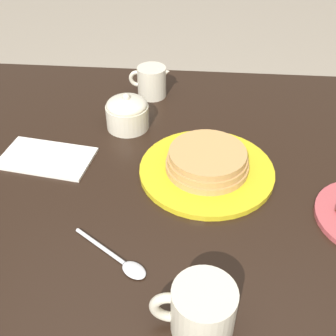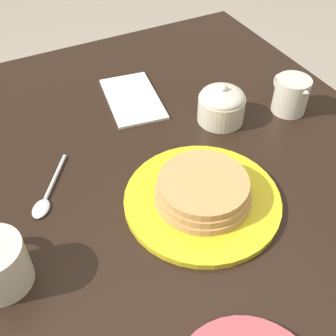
{
  "view_description": "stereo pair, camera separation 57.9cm",
  "coord_description": "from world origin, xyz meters",
  "px_view_note": "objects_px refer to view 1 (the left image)",
  "views": [
    {
      "loc": [
        -0.03,
        0.67,
        1.3
      ],
      "look_at": [
        0.02,
        0.03,
        0.78
      ],
      "focal_mm": 45.0,
      "sensor_mm": 36.0,
      "label": 1
    },
    {
      "loc": [
        -0.46,
        0.28,
        1.31
      ],
      "look_at": [
        0.02,
        0.03,
        0.78
      ],
      "focal_mm": 45.0,
      "sensor_mm": 36.0,
      "label": 2
    }
  ],
  "objects_px": {
    "creamer_pitcher": "(152,81)",
    "sugar_bowl": "(127,112)",
    "napkin": "(47,158)",
    "pancake_plate": "(207,165)",
    "coffee_mug": "(201,309)",
    "spoon": "(122,262)"
  },
  "relations": [
    {
      "from": "creamer_pitcher",
      "to": "sugar_bowl",
      "type": "height_order",
      "value": "same"
    },
    {
      "from": "sugar_bowl",
      "to": "napkin",
      "type": "height_order",
      "value": "sugar_bowl"
    },
    {
      "from": "pancake_plate",
      "to": "coffee_mug",
      "type": "relative_size",
      "value": 2.3
    },
    {
      "from": "pancake_plate",
      "to": "coffee_mug",
      "type": "distance_m",
      "value": 0.34
    },
    {
      "from": "pancake_plate",
      "to": "spoon",
      "type": "bearing_deg",
      "value": 61.04
    },
    {
      "from": "pancake_plate",
      "to": "coffee_mug",
      "type": "xyz_separation_m",
      "value": [
        0.0,
        0.34,
        0.02
      ]
    },
    {
      "from": "pancake_plate",
      "to": "napkin",
      "type": "bearing_deg",
      "value": -2.74
    },
    {
      "from": "napkin",
      "to": "spoon",
      "type": "xyz_separation_m",
      "value": [
        -0.21,
        0.26,
        0.0
      ]
    },
    {
      "from": "coffee_mug",
      "to": "sugar_bowl",
      "type": "relative_size",
      "value": 1.21
    },
    {
      "from": "coffee_mug",
      "to": "spoon",
      "type": "distance_m",
      "value": 0.17
    },
    {
      "from": "napkin",
      "to": "creamer_pitcher",
      "type": "bearing_deg",
      "value": -123.68
    },
    {
      "from": "pancake_plate",
      "to": "creamer_pitcher",
      "type": "relative_size",
      "value": 2.49
    },
    {
      "from": "pancake_plate",
      "to": "napkin",
      "type": "distance_m",
      "value": 0.34
    },
    {
      "from": "spoon",
      "to": "napkin",
      "type": "bearing_deg",
      "value": -51.27
    },
    {
      "from": "coffee_mug",
      "to": "napkin",
      "type": "xyz_separation_m",
      "value": [
        0.34,
        -0.36,
        -0.04
      ]
    },
    {
      "from": "spoon",
      "to": "pancake_plate",
      "type": "bearing_deg",
      "value": -118.96
    },
    {
      "from": "napkin",
      "to": "pancake_plate",
      "type": "bearing_deg",
      "value": 177.26
    },
    {
      "from": "pancake_plate",
      "to": "creamer_pitcher",
      "type": "distance_m",
      "value": 0.34
    },
    {
      "from": "coffee_mug",
      "to": "sugar_bowl",
      "type": "bearing_deg",
      "value": -69.86
    },
    {
      "from": "napkin",
      "to": "spoon",
      "type": "bearing_deg",
      "value": 128.73
    },
    {
      "from": "creamer_pitcher",
      "to": "napkin",
      "type": "xyz_separation_m",
      "value": [
        0.19,
        0.29,
        -0.04
      ]
    },
    {
      "from": "coffee_mug",
      "to": "napkin",
      "type": "bearing_deg",
      "value": -46.85
    }
  ]
}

